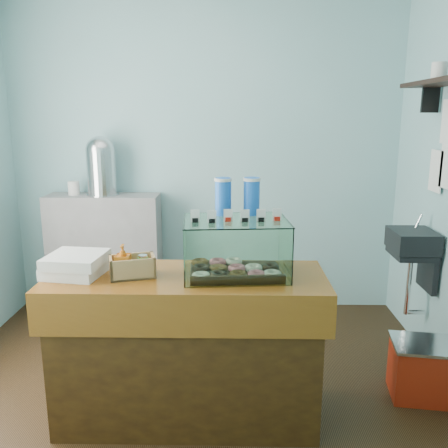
{
  "coord_description": "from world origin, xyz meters",
  "views": [
    {
      "loc": [
        0.27,
        -2.82,
        1.8
      ],
      "look_at": [
        0.21,
        -0.15,
        1.18
      ],
      "focal_mm": 38.0,
      "sensor_mm": 36.0,
      "label": 1
    }
  ],
  "objects_px": {
    "red_cooler": "(425,370)",
    "display_case": "(235,243)",
    "coffee_urn": "(101,164)",
    "counter": "(187,346)"
  },
  "relations": [
    {
      "from": "red_cooler",
      "to": "display_case",
      "type": "bearing_deg",
      "value": -164.35
    },
    {
      "from": "coffee_urn",
      "to": "red_cooler",
      "type": "relative_size",
      "value": 1.11
    },
    {
      "from": "counter",
      "to": "coffee_urn",
      "type": "bearing_deg",
      "value": 119.65
    },
    {
      "from": "coffee_urn",
      "to": "red_cooler",
      "type": "distance_m",
      "value": 2.99
    },
    {
      "from": "red_cooler",
      "to": "coffee_urn",
      "type": "bearing_deg",
      "value": 158.83
    },
    {
      "from": "display_case",
      "to": "coffee_urn",
      "type": "bearing_deg",
      "value": 123.37
    },
    {
      "from": "counter",
      "to": "red_cooler",
      "type": "distance_m",
      "value": 1.55
    },
    {
      "from": "coffee_urn",
      "to": "counter",
      "type": "bearing_deg",
      "value": -60.35
    },
    {
      "from": "display_case",
      "to": "red_cooler",
      "type": "distance_m",
      "value": 1.53
    },
    {
      "from": "counter",
      "to": "red_cooler",
      "type": "bearing_deg",
      "value": 8.65
    }
  ]
}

